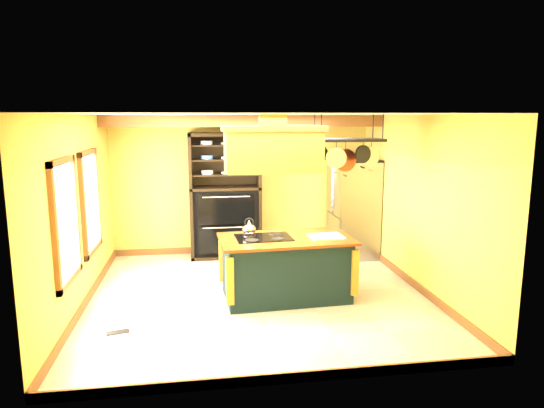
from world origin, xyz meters
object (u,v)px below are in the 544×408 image
object	(u,v)px
pot_rack	(348,147)
hutch	(225,209)
kitchen_island	(286,267)
range_hood	(272,147)
refrigerator	(353,210)

from	to	relation	value
pot_rack	hutch	bearing A→B (deg)	125.04
kitchen_island	range_hood	distance (m)	1.79
kitchen_island	pot_rack	distance (m)	1.98
pot_rack	hutch	world-z (taller)	pot_rack
range_hood	pot_rack	xyz separation A→B (m)	(1.10, 0.01, -0.01)
kitchen_island	pot_rack	bearing A→B (deg)	-2.54
range_hood	refrigerator	xyz separation A→B (m)	(1.88, 2.04, -1.35)
kitchen_island	hutch	world-z (taller)	hutch
refrigerator	range_hood	bearing A→B (deg)	-132.76
kitchen_island	hutch	size ratio (longest dim) A/B	0.84
refrigerator	kitchen_island	bearing A→B (deg)	-129.61
pot_rack	refrigerator	distance (m)	2.55
refrigerator	hutch	xyz separation A→B (m)	(-2.44, 0.34, 0.01)
kitchen_island	range_hood	world-z (taller)	range_hood
kitchen_island	range_hood	xyz separation A→B (m)	(-0.20, -0.00, 1.78)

